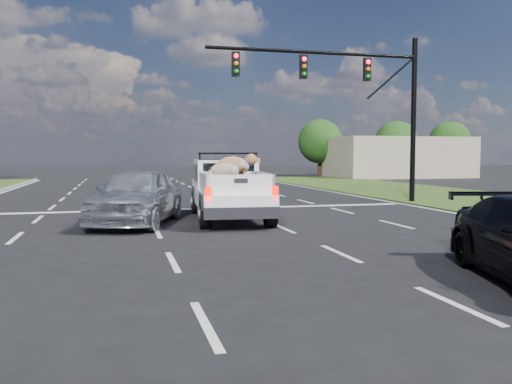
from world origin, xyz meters
TOP-DOWN VIEW (x-y plane):
  - ground at (0.00, 0.00)m, footprint 160.00×160.00m
  - road_markings at (0.00, 6.56)m, footprint 17.75×60.00m
  - traffic_signal at (7.20, 10.50)m, footprint 9.11×0.31m
  - building_right at (22.00, 34.00)m, footprint 12.00×7.00m
  - tree_far_d at (16.00, 38.00)m, footprint 4.20×4.20m
  - tree_far_e at (24.00, 38.00)m, footprint 4.20×4.20m
  - tree_far_f at (30.00, 38.00)m, footprint 4.20×4.20m
  - pickup_truck at (0.69, 6.62)m, footprint 2.53×5.86m
  - silver_sedan at (-2.20, 6.05)m, footprint 3.46×5.42m

SIDE VIEW (x-z plane):
  - ground at x=0.00m, z-range 0.00..0.00m
  - road_markings at x=0.00m, z-range 0.00..0.01m
  - silver_sedan at x=-2.20m, z-range 0.00..1.72m
  - pickup_truck at x=0.69m, z-range -0.06..2.08m
  - building_right at x=22.00m, z-range 0.00..3.60m
  - tree_far_d at x=16.00m, z-range 0.59..5.99m
  - tree_far_e at x=24.00m, z-range 0.59..5.99m
  - tree_far_f at x=30.00m, z-range 0.59..5.99m
  - traffic_signal at x=7.20m, z-range 1.23..8.23m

